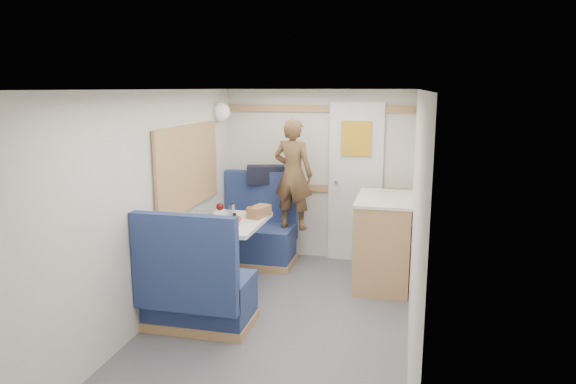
% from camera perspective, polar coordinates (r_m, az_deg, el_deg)
% --- Properties ---
extents(floor, '(4.50, 4.50, 0.00)m').
position_cam_1_polar(floor, '(4.29, -2.33, -16.48)').
color(floor, '#515156').
rests_on(floor, ground).
extents(ceiling, '(4.50, 4.50, 0.00)m').
position_cam_1_polar(ceiling, '(3.79, -2.58, 11.29)').
color(ceiling, silver).
rests_on(ceiling, wall_back).
extents(wall_back, '(2.20, 0.02, 2.00)m').
position_cam_1_polar(wall_back, '(6.07, 3.32, 1.87)').
color(wall_back, silver).
rests_on(wall_back, floor).
extents(wall_left, '(0.02, 4.50, 2.00)m').
position_cam_1_polar(wall_left, '(4.35, -16.56, -2.47)').
color(wall_left, silver).
rests_on(wall_left, floor).
extents(wall_right, '(0.02, 4.50, 2.00)m').
position_cam_1_polar(wall_right, '(3.79, 13.85, -4.37)').
color(wall_right, silver).
rests_on(wall_right, floor).
extents(oak_trim_low, '(2.15, 0.02, 0.08)m').
position_cam_1_polar(oak_trim_low, '(6.08, 3.27, 0.45)').
color(oak_trim_low, '#A37A4A').
rests_on(oak_trim_low, wall_back).
extents(oak_trim_high, '(2.15, 0.02, 0.08)m').
position_cam_1_polar(oak_trim_high, '(5.97, 3.37, 9.24)').
color(oak_trim_high, '#A37A4A').
rests_on(oak_trim_high, wall_back).
extents(side_window, '(0.04, 1.30, 0.72)m').
position_cam_1_polar(side_window, '(5.16, -11.05, 2.78)').
color(side_window, '#A2AB91').
rests_on(side_window, wall_left).
extents(rear_door, '(0.62, 0.12, 1.86)m').
position_cam_1_polar(rear_door, '(5.98, 7.50, 1.38)').
color(rear_door, white).
rests_on(rear_door, wall_back).
extents(dinette_table, '(0.62, 0.92, 0.72)m').
position_cam_1_polar(dinette_table, '(5.15, -6.37, -4.89)').
color(dinette_table, white).
rests_on(dinette_table, floor).
extents(bench_far, '(0.90, 0.59, 1.05)m').
position_cam_1_polar(bench_far, '(6.01, -3.54, -5.08)').
color(bench_far, navy).
rests_on(bench_far, floor).
extents(bench_near, '(0.90, 0.59, 1.05)m').
position_cam_1_polar(bench_near, '(4.48, -10.07, -11.16)').
color(bench_near, navy).
rests_on(bench_near, floor).
extents(ledge, '(0.90, 0.14, 0.04)m').
position_cam_1_polar(ledge, '(6.11, -2.92, 0.80)').
color(ledge, '#A37A4A').
rests_on(ledge, bench_far).
extents(dome_light, '(0.20, 0.20, 0.20)m').
position_cam_1_polar(dome_light, '(5.88, -7.45, 8.84)').
color(dome_light, white).
rests_on(dome_light, wall_left).
extents(galley_counter, '(0.57, 0.92, 0.92)m').
position_cam_1_polar(galley_counter, '(5.43, 10.51, -5.27)').
color(galley_counter, '#A37A4A').
rests_on(galley_counter, floor).
extents(person, '(0.50, 0.38, 1.24)m').
position_cam_1_polar(person, '(5.71, 0.56, 1.99)').
color(person, brown).
rests_on(person, bench_far).
extents(duffel_bag, '(0.48, 0.33, 0.21)m').
position_cam_1_polar(duffel_bag, '(6.08, -2.48, 1.95)').
color(duffel_bag, black).
rests_on(duffel_bag, ledge).
extents(tray, '(0.31, 0.37, 0.02)m').
position_cam_1_polar(tray, '(4.85, -7.05, -3.96)').
color(tray, white).
rests_on(tray, dinette_table).
extents(orange_fruit, '(0.07, 0.07, 0.07)m').
position_cam_1_polar(orange_fruit, '(4.99, -5.57, -2.97)').
color(orange_fruit, orange).
rests_on(orange_fruit, tray).
extents(cheese_block, '(0.11, 0.09, 0.03)m').
position_cam_1_polar(cheese_block, '(4.93, -7.62, -3.40)').
color(cheese_block, '#F0D48B').
rests_on(cheese_block, tray).
extents(wine_glass, '(0.08, 0.08, 0.17)m').
position_cam_1_polar(wine_glass, '(5.15, -7.58, -1.73)').
color(wine_glass, white).
rests_on(wine_glass, dinette_table).
extents(tumbler_left, '(0.07, 0.07, 0.11)m').
position_cam_1_polar(tumbler_left, '(4.96, -8.61, -3.08)').
color(tumbler_left, white).
rests_on(tumbler_left, dinette_table).
extents(tumbler_mid, '(0.07, 0.07, 0.11)m').
position_cam_1_polar(tumbler_mid, '(5.38, -6.27, -1.90)').
color(tumbler_mid, white).
rests_on(tumbler_mid, dinette_table).
extents(tumbler_right, '(0.07, 0.07, 0.11)m').
position_cam_1_polar(tumbler_right, '(5.10, -6.48, -2.62)').
color(tumbler_right, silver).
rests_on(tumbler_right, dinette_table).
extents(beer_glass, '(0.07, 0.07, 0.11)m').
position_cam_1_polar(beer_glass, '(5.21, -4.24, -2.26)').
color(beer_glass, '#8C5514').
rests_on(beer_glass, dinette_table).
extents(pepper_grinder, '(0.04, 0.04, 0.09)m').
position_cam_1_polar(pepper_grinder, '(5.04, -5.96, -2.87)').
color(pepper_grinder, black).
rests_on(pepper_grinder, dinette_table).
extents(salt_grinder, '(0.04, 0.04, 0.09)m').
position_cam_1_polar(salt_grinder, '(5.11, -6.39, -2.69)').
color(salt_grinder, silver).
rests_on(salt_grinder, dinette_table).
extents(bread_loaf, '(0.21, 0.29, 0.11)m').
position_cam_1_polar(bread_loaf, '(5.24, -3.24, -2.17)').
color(bread_loaf, olive).
rests_on(bread_loaf, dinette_table).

